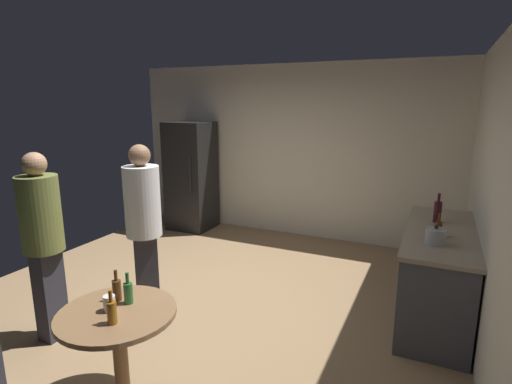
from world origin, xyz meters
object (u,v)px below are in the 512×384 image
at_px(wine_bottle_on_counter, 438,211).
at_px(foreground_table, 118,325).
at_px(beer_bottle_on_counter, 438,229).
at_px(person_in_olive_shirt, 43,233).
at_px(plastic_cup_white, 109,303).
at_px(beer_bottle_green, 128,292).
at_px(refrigerator, 191,176).
at_px(beer_bottle_brown, 117,289).
at_px(kettle, 436,236).
at_px(person_in_white_shirt, 144,219).
at_px(beer_bottle_amber, 112,312).

height_order(wine_bottle_on_counter, foreground_table, wine_bottle_on_counter).
relative_size(beer_bottle_on_counter, person_in_olive_shirt, 0.13).
bearing_deg(plastic_cup_white, beer_bottle_green, 72.43).
bearing_deg(refrigerator, beer_bottle_brown, -63.89).
xyz_separation_m(refrigerator, kettle, (3.81, -1.89, 0.07)).
distance_m(beer_bottle_brown, beer_bottle_green, 0.11).
height_order(refrigerator, beer_bottle_on_counter, refrigerator).
bearing_deg(person_in_white_shirt, beer_bottle_on_counter, 68.56).
distance_m(beer_bottle_on_counter, beer_bottle_brown, 2.82).
relative_size(beer_bottle_green, person_in_olive_shirt, 0.13).
bearing_deg(refrigerator, person_in_white_shirt, -65.12).
bearing_deg(beer_bottle_green, refrigerator, 117.44).
xyz_separation_m(wine_bottle_on_counter, plastic_cup_white, (-1.98, -2.57, -0.23)).
xyz_separation_m(foreground_table, person_in_white_shirt, (-0.64, 1.06, 0.39)).
bearing_deg(refrigerator, person_in_olive_shirt, -78.29).
distance_m(foreground_table, person_in_olive_shirt, 1.30).
xyz_separation_m(refrigerator, wine_bottle_on_counter, (3.81, -1.18, 0.12)).
distance_m(beer_bottle_brown, plastic_cup_white, 0.15).
xyz_separation_m(kettle, foreground_table, (-1.93, -1.84, -0.34)).
distance_m(wine_bottle_on_counter, person_in_white_shirt, 2.97).
bearing_deg(beer_bottle_brown, person_in_olive_shirt, 166.13).
xyz_separation_m(refrigerator, person_in_olive_shirt, (0.69, -3.34, 0.11)).
height_order(wine_bottle_on_counter, beer_bottle_on_counter, wine_bottle_on_counter).
height_order(beer_bottle_brown, person_in_white_shirt, person_in_white_shirt).
bearing_deg(beer_bottle_amber, beer_bottle_on_counter, 49.50).
xyz_separation_m(refrigerator, beer_bottle_amber, (1.97, -3.86, -0.08)).
height_order(foreground_table, beer_bottle_amber, beer_bottle_amber).
distance_m(beer_bottle_amber, person_in_olive_shirt, 1.39).
height_order(beer_bottle_green, person_in_olive_shirt, person_in_olive_shirt).
distance_m(beer_bottle_amber, person_in_white_shirt, 1.41).
relative_size(kettle, beer_bottle_green, 1.06).
xyz_separation_m(beer_bottle_amber, beer_bottle_green, (-0.09, 0.25, 0.00)).
bearing_deg(kettle, refrigerator, 153.60).
height_order(refrigerator, person_in_olive_shirt, refrigerator).
height_order(kettle, beer_bottle_on_counter, beer_bottle_on_counter).
height_order(beer_bottle_green, person_in_white_shirt, person_in_white_shirt).
xyz_separation_m(beer_bottle_green, person_in_olive_shirt, (-1.18, 0.27, 0.19)).
relative_size(wine_bottle_on_counter, foreground_table, 0.39).
height_order(refrigerator, plastic_cup_white, refrigerator).
bearing_deg(beer_bottle_amber, beer_bottle_brown, 127.88).
bearing_deg(plastic_cup_white, foreground_table, 14.32).
bearing_deg(person_in_olive_shirt, beer_bottle_amber, -21.51).
height_order(kettle, beer_bottle_green, kettle).
xyz_separation_m(beer_bottle_on_counter, beer_bottle_amber, (-1.86, -2.18, -0.17)).
distance_m(kettle, beer_bottle_brown, 2.67).
relative_size(refrigerator, plastic_cup_white, 16.36).
height_order(refrigerator, wine_bottle_on_counter, refrigerator).
bearing_deg(person_in_white_shirt, beer_bottle_green, -8.29).
bearing_deg(wine_bottle_on_counter, beer_bottle_green, -128.48).
distance_m(plastic_cup_white, person_in_olive_shirt, 1.23).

